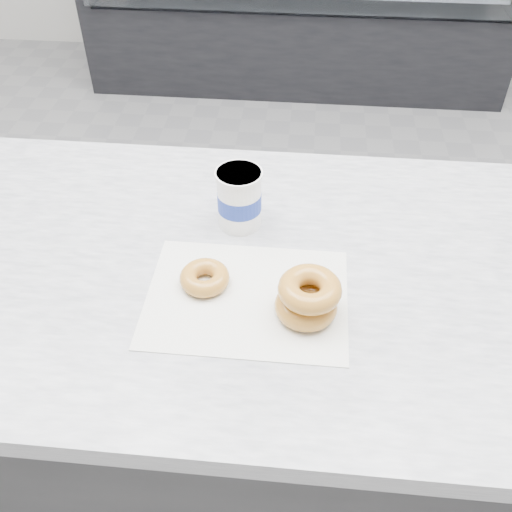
{
  "coord_description": "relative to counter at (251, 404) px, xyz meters",
  "views": [
    {
      "loc": [
        0.08,
        -1.34,
        1.61
      ],
      "look_at": [
        0.01,
        -0.63,
        0.95
      ],
      "focal_mm": 40.0,
      "sensor_mm": 36.0,
      "label": 1
    }
  ],
  "objects": [
    {
      "name": "donut_single",
      "position": [
        -0.07,
        -0.06,
        0.46
      ],
      "size": [
        0.11,
        0.11,
        0.03
      ],
      "primitive_type": "torus",
      "rotation": [
        0.0,
        0.0,
        0.32
      ],
      "color": "#C08635",
      "rests_on": "wax_paper"
    },
    {
      "name": "ground",
      "position": [
        0.0,
        0.6,
        -0.45
      ],
      "size": [
        5.0,
        5.0,
        0.0
      ],
      "primitive_type": "plane",
      "color": "gray",
      "rests_on": "ground"
    },
    {
      "name": "counter",
      "position": [
        0.0,
        0.0,
        0.0
      ],
      "size": [
        3.06,
        0.76,
        0.9
      ],
      "color": "#333335",
      "rests_on": "ground"
    },
    {
      "name": "donut_stack",
      "position": [
        0.11,
        -0.11,
        0.49
      ],
      "size": [
        0.14,
        0.14,
        0.07
      ],
      "color": "#C08635",
      "rests_on": "wax_paper"
    },
    {
      "name": "coffee_cup",
      "position": [
        -0.03,
        0.12,
        0.51
      ],
      "size": [
        0.11,
        0.11,
        0.12
      ],
      "rotation": [
        0.0,
        0.0,
        -0.3
      ],
      "color": "white",
      "rests_on": "counter"
    },
    {
      "name": "wax_paper",
      "position": [
        0.0,
        -0.08,
        0.45
      ],
      "size": [
        0.34,
        0.26,
        0.0
      ],
      "primitive_type": "cube",
      "rotation": [
        0.0,
        0.0,
        -0.0
      ],
      "color": "silver",
      "rests_on": "counter"
    }
  ]
}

